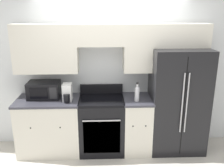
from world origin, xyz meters
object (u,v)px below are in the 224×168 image
refrigerator (177,100)px  microwave (44,90)px  bottle (137,94)px  oven_range (102,124)px

refrigerator → microwave: size_ratio=3.43×
bottle → microwave: bearing=171.9°
microwave → bottle: bottle is taller
refrigerator → bottle: refrigerator is taller
bottle → refrigerator: bearing=14.4°
microwave → bottle: bearing=-8.1°
oven_range → refrigerator: (1.27, 0.06, 0.40)m
refrigerator → microwave: 2.21m
refrigerator → microwave: (-2.20, 0.03, 0.19)m
refrigerator → bottle: size_ratio=5.68×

